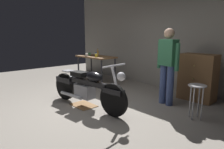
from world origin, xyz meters
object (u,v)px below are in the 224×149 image
Objects in this scene: motorcycle at (86,87)px; storage_bin at (73,82)px; mug_white_ceramic at (87,55)px; mug_green_speckled at (90,54)px; shop_stool at (197,93)px; mug_blue_enamel at (96,54)px; mug_yellow_tall at (96,55)px; bottle at (98,53)px; person_standing at (168,63)px; mug_orange_travel at (96,54)px; wooden_dresser at (198,77)px.

motorcycle is 1.76m from storage_bin.
mug_white_ceramic reaches higher than mug_green_speckled.
storage_bin is 0.95m from mug_white_ceramic.
mug_blue_enamel is (-3.37, 0.34, 0.46)m from shop_stool.
mug_yellow_tall reaches higher than mug_white_ceramic.
person_standing is at bearing 1.72° from bottle.
mug_green_speckled is 1.08× the size of mug_yellow_tall.
motorcycle is 2.32m from mug_orange_travel.
mug_orange_travel reaches higher than mug_white_ceramic.
shop_stool reaches higher than storage_bin.
shop_stool is at bearing -1.91° from mug_yellow_tall.
bottle reaches higher than storage_bin.
mug_white_ceramic reaches higher than storage_bin.
mug_green_speckled is (-0.20, 0.77, 0.77)m from storage_bin.
wooden_dresser is at bearing 18.13° from bottle.
mug_yellow_tall is at bearing 56.21° from storage_bin.
mug_white_ceramic is (-3.01, -1.03, 0.40)m from wooden_dresser.
mug_orange_travel is at bearing 147.47° from bottle.
mug_yellow_tall is (0.39, 0.58, 0.78)m from storage_bin.
mug_orange_travel reaches higher than mug_green_speckled.
shop_stool is at bearing -1.06° from mug_white_ceramic.
storage_bin is 4.20× the size of mug_orange_travel.
mug_yellow_tall is 0.94× the size of mug_blue_enamel.
wooden_dresser reaches higher than mug_white_ceramic.
storage_bin is at bearing 24.73° from person_standing.
motorcycle is 2.09m from mug_white_ceramic.
mug_blue_enamel is at bearing 9.90° from mug_green_speckled.
wooden_dresser is 3.39m from storage_bin.
mug_orange_travel is 0.40m from bottle.
mug_blue_enamel is at bearing 141.19° from mug_yellow_tall.
storage_bin is at bearing -86.41° from mug_white_ceramic.
storage_bin is 3.91× the size of mug_blue_enamel.
person_standing reaches higher than bottle.
mug_blue_enamel is (-1.52, 1.47, 0.51)m from motorcycle.
mug_blue_enamel is at bearing -165.26° from wooden_dresser.
storage_bin is at bearing -88.28° from mug_orange_travel.
wooden_dresser reaches higher than motorcycle.
wooden_dresser is 3.10m from mug_orange_travel.
shop_stool is (1.85, 1.13, 0.05)m from motorcycle.
mug_yellow_tall is (0.42, -0.34, -0.00)m from mug_orange_travel.
mug_green_speckled is (-0.17, -0.15, -0.01)m from mug_orange_travel.
bottle is (-0.08, 0.12, 0.05)m from mug_yellow_tall.
wooden_dresser is at bearing 18.94° from mug_white_ceramic.
storage_bin is 3.71× the size of mug_white_ceramic.
bottle is (0.34, 0.16, 0.05)m from mug_white_ceramic.
motorcycle is 18.42× the size of mug_white_ceramic.
motorcycle is at bearing -45.18° from mug_yellow_tall.
motorcycle is 2.35m from mug_green_speckled.
wooden_dresser is at bearing -103.59° from person_standing.
motorcycle is 2.17m from shop_stool.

